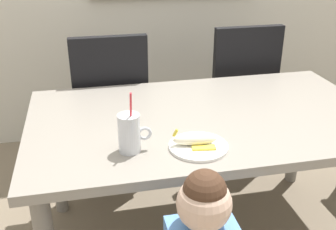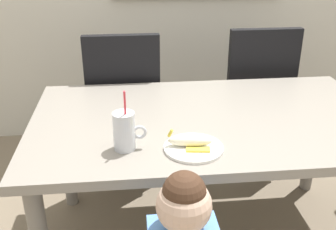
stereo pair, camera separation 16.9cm
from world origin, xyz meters
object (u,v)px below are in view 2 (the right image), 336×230
at_px(dining_chair_left, 124,99).
at_px(dining_table, 209,133).
at_px(peeled_banana, 191,141).
at_px(dining_chair_right, 254,90).
at_px(snack_plate, 194,148).
at_px(milk_cup, 125,133).

bearing_deg(dining_chair_left, dining_table, 121.04).
relative_size(dining_table, peeled_banana, 9.14).
bearing_deg(dining_chair_right, snack_plate, 60.57).
xyz_separation_m(dining_table, dining_chair_left, (-0.39, 0.64, -0.08)).
distance_m(dining_table, milk_cup, 0.48).
bearing_deg(dining_table, milk_cup, -146.29).
xyz_separation_m(dining_table, snack_plate, (-0.12, -0.29, 0.09)).
bearing_deg(milk_cup, snack_plate, -7.29).
distance_m(dining_table, dining_chair_left, 0.76).
distance_m(dining_chair_left, dining_chair_right, 0.83).
xyz_separation_m(dining_chair_left, milk_cup, (0.01, -0.90, 0.23)).
bearing_deg(peeled_banana, dining_table, 64.98).
bearing_deg(dining_chair_right, dining_table, 58.04).
relative_size(dining_chair_right, snack_plate, 4.17).
bearing_deg(dining_table, dining_chair_left, 121.04).
relative_size(dining_chair_left, milk_cup, 3.84).
height_order(dining_chair_left, dining_chair_right, same).
bearing_deg(dining_chair_left, milk_cup, 90.55).
bearing_deg(milk_cup, peeled_banana, -6.12).
xyz_separation_m(dining_chair_right, peeled_banana, (-0.57, -0.98, 0.20)).
bearing_deg(snack_plate, dining_chair_right, 60.57).
bearing_deg(dining_table, snack_plate, -112.66).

